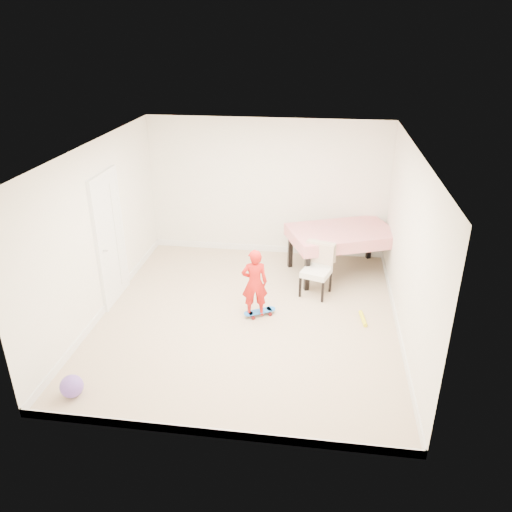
# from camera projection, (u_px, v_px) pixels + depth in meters

# --- Properties ---
(ground) EXTENTS (5.00, 5.00, 0.00)m
(ground) POSITION_uv_depth(u_px,v_px,m) (248.00, 317.00, 7.68)
(ground) COLOR tan
(ground) RESTS_ON ground
(ceiling) EXTENTS (4.50, 5.00, 0.04)m
(ceiling) POSITION_uv_depth(u_px,v_px,m) (246.00, 150.00, 6.60)
(ceiling) COLOR white
(ceiling) RESTS_ON wall_back
(wall_back) EXTENTS (4.50, 0.04, 2.60)m
(wall_back) POSITION_uv_depth(u_px,v_px,m) (267.00, 188.00, 9.37)
(wall_back) COLOR white
(wall_back) RESTS_ON ground
(wall_front) EXTENTS (4.50, 0.04, 2.60)m
(wall_front) POSITION_uv_depth(u_px,v_px,m) (209.00, 337.00, 4.91)
(wall_front) COLOR white
(wall_front) RESTS_ON ground
(wall_left) EXTENTS (0.04, 5.00, 2.60)m
(wall_left) POSITION_uv_depth(u_px,v_px,m) (99.00, 231.00, 7.41)
(wall_left) COLOR white
(wall_left) RESTS_ON ground
(wall_right) EXTENTS (0.04, 5.00, 2.60)m
(wall_right) POSITION_uv_depth(u_px,v_px,m) (407.00, 248.00, 6.86)
(wall_right) COLOR white
(wall_right) RESTS_ON ground
(door) EXTENTS (0.11, 0.94, 2.11)m
(door) POSITION_uv_depth(u_px,v_px,m) (110.00, 240.00, 7.80)
(door) COLOR white
(door) RESTS_ON ground
(baseboard_back) EXTENTS (4.50, 0.02, 0.12)m
(baseboard_back) POSITION_uv_depth(u_px,v_px,m) (267.00, 248.00, 9.90)
(baseboard_back) COLOR white
(baseboard_back) RESTS_ON ground
(baseboard_front) EXTENTS (4.50, 0.02, 0.12)m
(baseboard_front) POSITION_uv_depth(u_px,v_px,m) (213.00, 433.00, 5.42)
(baseboard_front) COLOR white
(baseboard_front) RESTS_ON ground
(baseboard_left) EXTENTS (0.02, 5.00, 0.12)m
(baseboard_left) POSITION_uv_depth(u_px,v_px,m) (109.00, 303.00, 7.94)
(baseboard_left) COLOR white
(baseboard_left) RESTS_ON ground
(baseboard_right) EXTENTS (0.02, 5.00, 0.12)m
(baseboard_right) POSITION_uv_depth(u_px,v_px,m) (397.00, 324.00, 7.38)
(baseboard_right) COLOR white
(baseboard_right) RESTS_ON ground
(dining_table) EXTENTS (2.07, 1.70, 0.84)m
(dining_table) POSITION_uv_depth(u_px,v_px,m) (341.00, 252.00, 8.88)
(dining_table) COLOR red
(dining_table) RESTS_ON ground
(dining_chair) EXTENTS (0.64, 0.69, 0.88)m
(dining_chair) POSITION_uv_depth(u_px,v_px,m) (316.00, 270.00, 8.15)
(dining_chair) COLOR white
(dining_chair) RESTS_ON ground
(skateboard) EXTENTS (0.54, 0.42, 0.08)m
(skateboard) POSITION_uv_depth(u_px,v_px,m) (260.00, 313.00, 7.71)
(skateboard) COLOR blue
(skateboard) RESTS_ON ground
(child) EXTENTS (0.44, 0.34, 1.08)m
(child) POSITION_uv_depth(u_px,v_px,m) (255.00, 285.00, 7.48)
(child) COLOR red
(child) RESTS_ON ground
(balloon) EXTENTS (0.28, 0.28, 0.28)m
(balloon) POSITION_uv_depth(u_px,v_px,m) (72.00, 386.00, 6.00)
(balloon) COLOR #724EBB
(balloon) RESTS_ON ground
(foam_toy) EXTENTS (0.11, 0.40, 0.06)m
(foam_toy) POSITION_uv_depth(u_px,v_px,m) (363.00, 319.00, 7.58)
(foam_toy) COLOR #FFF61A
(foam_toy) RESTS_ON ground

